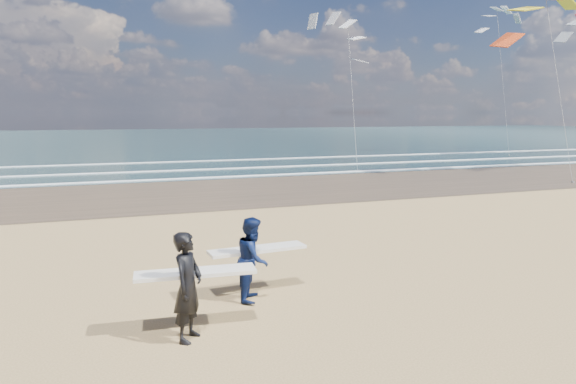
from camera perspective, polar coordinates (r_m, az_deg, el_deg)
name	(u,v)px	position (r m, az deg, el deg)	size (l,w,h in m)	color
wet_sand_strip	(474,177)	(34.61, 19.92, 1.61)	(220.00, 12.00, 0.01)	#463925
ocean	(249,138)	(83.53, -4.31, 6.03)	(220.00, 100.00, 0.02)	#163032
foam_breakers	(391,162)	(42.84, 11.35, 3.31)	(220.00, 11.70, 0.05)	white
surfer_near	(189,285)	(9.41, -10.97, -10.11)	(2.24, 1.13, 1.97)	black
surfer_far	(253,258)	(11.20, -3.87, -7.33)	(2.23, 1.24, 1.82)	#0C1944
kite_0	(553,50)	(36.33, 27.39, 13.84)	(7.77, 4.96, 12.72)	slate
kite_1	(351,80)	(38.57, 7.07, 12.25)	(5.63, 4.72, 11.70)	slate
kite_5	(502,70)	(55.15, 22.68, 12.35)	(5.34, 4.69, 15.19)	slate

